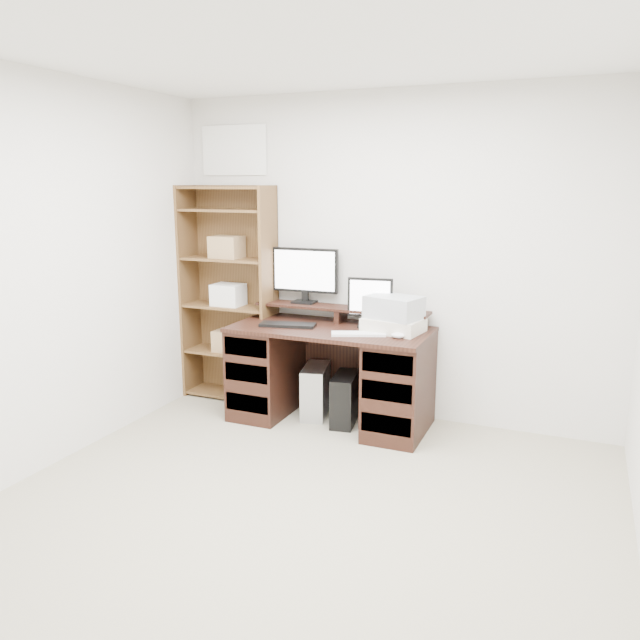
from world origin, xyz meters
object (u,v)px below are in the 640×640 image
Objects in this scene: monitor_small at (370,300)px; bookshelf at (230,292)px; monitor_wide at (305,272)px; tower_silver at (316,391)px; printer at (393,325)px; desk at (331,373)px; tower_black at (345,399)px.

bookshelf is at bearing 169.03° from monitor_small.
tower_silver is (0.17, -0.19, -0.91)m from monitor_wide.
printer is at bearing -15.55° from tower_silver.
monitor_wide reaches higher than tower_silver.
monitor_wide is at bearing 160.61° from monitor_small.
desk reaches higher than tower_silver.
bookshelf is at bearing 157.12° from tower_silver.
monitor_small reaches higher than desk.
monitor_small is at bearing 34.42° from tower_black.
bookshelf is at bearing -178.01° from printer.
tower_black is 0.23× the size of bookshelf.
monitor_small is 0.86m from tower_silver.
desk is 3.67× the size of printer.
tower_silver reaches higher than tower_black.
desk is 0.23m from tower_black.
monitor_small is 0.28m from printer.
tower_black is at bearing -143.91° from monitor_small.
tower_black is 1.35m from bookshelf.
monitor_small is 0.91× the size of tower_black.
tower_silver is at bearing -173.79° from printer.
desk is at bearing -40.37° from monitor_wide.
monitor_wide reaches higher than monitor_small.
monitor_small is 0.79m from tower_black.
printer is 0.71m from tower_black.
tower_silver is at bearing -9.50° from bookshelf.
desk reaches higher than tower_black.
tower_silver is at bearing 157.15° from tower_black.
printer is 1.49m from bookshelf.
tower_black is (0.45, -0.26, -0.92)m from monitor_wide.
desk is 0.26m from tower_silver.
bookshelf is (-1.48, 0.17, 0.12)m from printer.
desk is 3.68× the size of tower_black.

